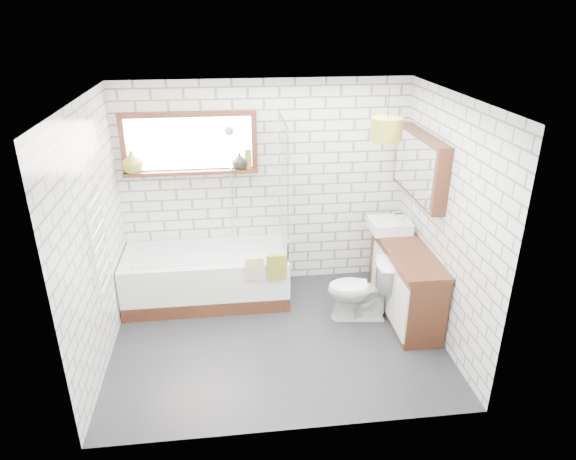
{
  "coord_description": "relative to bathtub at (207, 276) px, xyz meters",
  "views": [
    {
      "loc": [
        -0.43,
        -4.5,
        3.25
      ],
      "look_at": [
        0.15,
        0.25,
        1.13
      ],
      "focal_mm": 32.0,
      "sensor_mm": 36.0,
      "label": 1
    }
  ],
  "objects": [
    {
      "name": "mirror_cabinet",
      "position": [
        2.36,
        -0.28,
        1.35
      ],
      "size": [
        0.16,
        1.2,
        0.7
      ],
      "primitive_type": "cube",
      "color": "#391B10",
      "rests_on": "wall_right"
    },
    {
      "name": "toilet",
      "position": [
        1.69,
        -0.61,
        0.05
      ],
      "size": [
        0.48,
        0.74,
        0.71
      ],
      "primitive_type": "imported",
      "rotation": [
        0.0,
        0.0,
        -1.7
      ],
      "color": "white",
      "rests_on": "floor"
    },
    {
      "name": "wall_left",
      "position": [
        -0.96,
        -0.88,
        0.95
      ],
      "size": [
        0.01,
        2.6,
        2.5
      ],
      "primitive_type": "cube",
      "color": "white",
      "rests_on": "ground"
    },
    {
      "name": "vase_olive",
      "position": [
        -0.76,
        0.35,
        1.3
      ],
      "size": [
        0.31,
        0.31,
        0.25
      ],
      "primitive_type": "imported",
      "rotation": [
        0.0,
        0.0,
        -0.38
      ],
      "color": "olive",
      "rests_on": "window"
    },
    {
      "name": "wall_right",
      "position": [
        2.45,
        -0.88,
        0.95
      ],
      "size": [
        0.01,
        2.6,
        2.5
      ],
      "primitive_type": "cube",
      "color": "white",
      "rests_on": "ground"
    },
    {
      "name": "shower_riser",
      "position": [
        0.34,
        0.38,
        1.05
      ],
      "size": [
        0.02,
        0.02,
        1.3
      ],
      "primitive_type": "cylinder",
      "color": "silver",
      "rests_on": "wall_back"
    },
    {
      "name": "pendant",
      "position": [
        1.9,
        -0.46,
        1.8
      ],
      "size": [
        0.31,
        0.31,
        0.23
      ],
      "primitive_type": "cylinder",
      "color": "olive",
      "rests_on": "ceiling"
    },
    {
      "name": "bathtub",
      "position": [
        0.0,
        0.0,
        0.0
      ],
      "size": [
        1.88,
        0.83,
        0.61
      ],
      "primitive_type": "cube",
      "color": "white",
      "rests_on": "floor"
    },
    {
      "name": "towel_beige",
      "position": [
        0.55,
        -0.42,
        0.28
      ],
      "size": [
        0.2,
        0.05,
        0.27
      ],
      "primitive_type": "cube",
      "color": "tan",
      "rests_on": "bathtub"
    },
    {
      "name": "shower_screen",
      "position": [
        0.92,
        0.0,
        1.05
      ],
      "size": [
        0.02,
        0.72,
        1.5
      ],
      "primitive_type": "cube",
      "color": "white",
      "rests_on": "bathtub"
    },
    {
      "name": "wall_front",
      "position": [
        0.74,
        -2.19,
        0.95
      ],
      "size": [
        3.4,
        0.01,
        2.5
      ],
      "primitive_type": "cube",
      "color": "white",
      "rests_on": "ground"
    },
    {
      "name": "tap",
      "position": [
        2.32,
        -0.08,
        0.64
      ],
      "size": [
        0.03,
        0.03,
        0.16
      ],
      "primitive_type": "cylinder",
      "rotation": [
        0.0,
        0.0,
        -0.05
      ],
      "color": "silver",
      "rests_on": "vanity"
    },
    {
      "name": "vanity",
      "position": [
        2.22,
        -0.58,
        0.1
      ],
      "size": [
        0.46,
        1.42,
        0.81
      ],
      "primitive_type": "cube",
      "color": "#391B10",
      "rests_on": "floor"
    },
    {
      "name": "towel_radiator",
      "position": [
        -0.92,
        -0.88,
        0.9
      ],
      "size": [
        0.06,
        0.52,
        1.0
      ],
      "primitive_type": "cube",
      "color": "white",
      "rests_on": "wall_left"
    },
    {
      "name": "floor",
      "position": [
        0.74,
        -0.88,
        -0.31
      ],
      "size": [
        3.4,
        2.6,
        0.01
      ],
      "primitive_type": "cube",
      "color": "#232326",
      "rests_on": "ground"
    },
    {
      "name": "basin",
      "position": [
        2.16,
        -0.08,
        0.57
      ],
      "size": [
        0.45,
        0.39,
        0.13
      ],
      "primitive_type": "cube",
      "color": "white",
      "rests_on": "vanity"
    },
    {
      "name": "bottle",
      "position": [
        0.54,
        0.35,
        1.29
      ],
      "size": [
        0.1,
        0.1,
        0.23
      ],
      "primitive_type": "cylinder",
      "rotation": [
        0.0,
        0.0,
        -0.42
      ],
      "color": "olive",
      "rests_on": "window"
    },
    {
      "name": "vase_dark",
      "position": [
        0.45,
        0.35,
        1.27
      ],
      "size": [
        0.21,
        0.21,
        0.19
      ],
      "primitive_type": "imported",
      "rotation": [
        0.0,
        0.0,
        0.21
      ],
      "color": "black",
      "rests_on": "window"
    },
    {
      "name": "ceiling",
      "position": [
        0.74,
        -0.88,
        2.2
      ],
      "size": [
        3.4,
        2.6,
        0.01
      ],
      "primitive_type": "cube",
      "color": "white",
      "rests_on": "ground"
    },
    {
      "name": "wall_back",
      "position": [
        0.74,
        0.42,
        0.95
      ],
      "size": [
        3.4,
        0.01,
        2.5
      ],
      "primitive_type": "cube",
      "color": "white",
      "rests_on": "ground"
    },
    {
      "name": "towel_green",
      "position": [
        0.79,
        -0.42,
        0.28
      ],
      "size": [
        0.22,
        0.06,
        0.3
      ],
      "primitive_type": "cube",
      "color": "olive",
      "rests_on": "bathtub"
    },
    {
      "name": "window",
      "position": [
        -0.11,
        0.38,
        1.5
      ],
      "size": [
        1.52,
        0.16,
        0.68
      ],
      "primitive_type": "cube",
      "color": "#391B10",
      "rests_on": "wall_back"
    }
  ]
}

